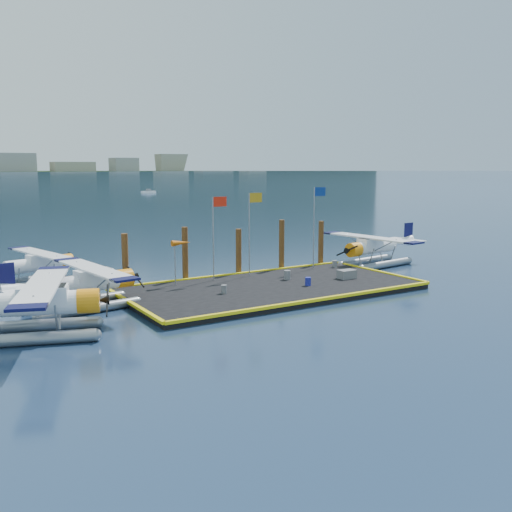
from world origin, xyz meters
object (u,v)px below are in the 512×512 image
Objects in this scene: drum_1 at (308,281)px; seaplane_c at (37,267)px; piling_4 at (321,245)px; piling_1 at (185,256)px; piling_0 at (125,262)px; flagpole_yellow at (252,221)px; seaplane_a at (35,307)px; flagpole_red at (216,225)px; drum_2 at (287,275)px; drum_4 at (335,264)px; crate at (347,274)px; seaplane_b at (88,286)px; windsock at (181,244)px; piling_3 at (282,246)px; drum_0 at (224,289)px; flagpole_blue at (316,215)px; piling_2 at (239,253)px; seaplane_d at (373,249)px.

seaplane_c is at bearing 142.11° from drum_1.
piling_1 is at bearing 180.00° from piling_4.
piling_0 is at bearing 147.82° from drum_1.
seaplane_c is 15.92m from flagpole_yellow.
flagpole_red is at bearing 134.89° from seaplane_a.
piling_4 is (6.36, 4.22, 1.26)m from drum_2.
drum_4 is 0.44× the size of crate.
drum_4 is 0.14× the size of piling_0.
crate is at bearing 75.11° from seaplane_b.
windsock is 4.02m from piling_0.
drum_4 is (6.20, 2.16, -0.06)m from drum_2.
piling_1 is 1.05× the size of piling_4.
seaplane_c is 7.18m from piling_0.
seaplane_b is 9.16m from seaplane_c.
piling_0 is (4.79, -5.31, 0.65)m from seaplane_c.
piling_3 is (2.36, 4.22, 1.41)m from drum_2.
drum_0 is at bearing -163.07° from drum_4.
crate is 0.29× the size of piling_3.
drum_1 is at bearing -8.44° from drum_0.
seaplane_a is 25.86m from piling_4.
flagpole_blue is at bearing 82.63° from crate.
piling_0 is (7.50, 8.26, 0.40)m from seaplane_a.
piling_4 reaches higher than seaplane_a.
seaplane_c is at bearing -172.34° from seaplane_a.
piling_0 is at bearing 156.74° from seaplane_a.
flagpole_yellow is at bearing 118.68° from drum_2.
piling_1 reaches higher than seaplane_a.
drum_2 is (15.42, -9.53, -0.62)m from seaplane_c.
seaplane_a reaches higher than drum_1.
drum_4 is at bearing -28.26° from piling_3.
piling_0 is at bearing 180.00° from piling_1.
piling_2 is 4.01m from piling_3.
drum_0 is 10.06m from crate.
piling_0 is at bearing 170.14° from flagpole_yellow.
drum_4 is at bearing -9.49° from piling_1.
windsock is (10.98, 6.66, 1.63)m from seaplane_a.
piling_1 reaches higher than drum_4.
drum_0 is at bearing 96.03° from seaplane_d.
piling_1 reaches higher than piling_2.
drum_0 is at bearing 171.56° from drum_1.
seaplane_b reaches higher than drum_2.
piling_1 reaches higher than seaplane_d.
flagpole_blue is at bearing -6.01° from piling_0.
piling_0 reaches higher than seaplane_a.
piling_3 reaches higher than piling_1.
drum_0 is 0.09× the size of flagpole_blue.
piling_4 reaches higher than seaplane_b.
crate is 8.02m from flagpole_yellow.
drum_1 is 0.13× the size of piling_3.
windsock is (-7.18, 5.11, 2.54)m from drum_1.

